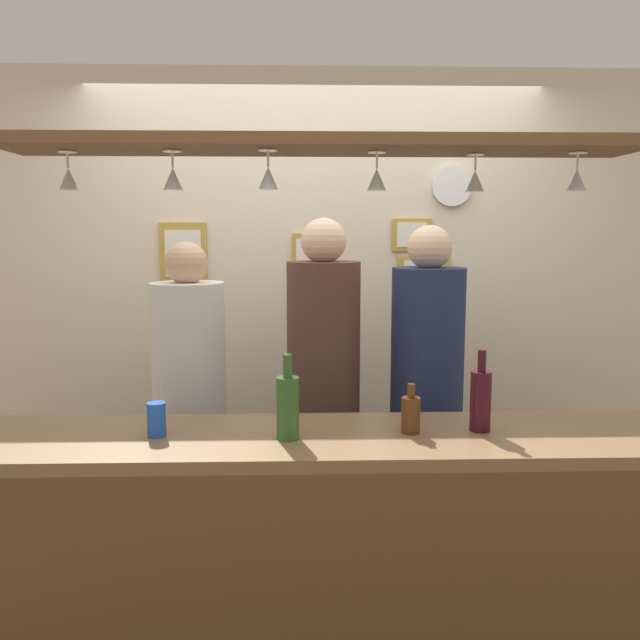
{
  "coord_description": "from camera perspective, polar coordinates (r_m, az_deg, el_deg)",
  "views": [
    {
      "loc": [
        -0.08,
        -2.6,
        1.71
      ],
      "look_at": [
        0.0,
        0.1,
        1.34
      ],
      "focal_mm": 36.57,
      "sensor_mm": 36.0,
      "label": 1
    }
  ],
  "objects": [
    {
      "name": "bar_counter",
      "position": [
        2.35,
        0.47,
        -18.52
      ],
      "size": [
        2.7,
        0.55,
        0.99
      ],
      "color": "brown",
      "rests_on": "ground_plane"
    },
    {
      "name": "hanging_wineglass_left",
      "position": [
        2.34,
        -12.74,
        12.07
      ],
      "size": [
        0.07,
        0.07,
        0.13
      ],
      "color": "silver",
      "rests_on": "overhead_glass_rack"
    },
    {
      "name": "hanging_wineglass_center_right",
      "position": [
        2.45,
        13.4,
        11.85
      ],
      "size": [
        0.07,
        0.07,
        0.13
      ],
      "color": "silver",
      "rests_on": "overhead_glass_rack"
    },
    {
      "name": "bottle_beer_brown_stubby",
      "position": [
        2.39,
        7.95,
        -8.12
      ],
      "size": [
        0.07,
        0.07,
        0.18
      ],
      "color": "#512D14",
      "rests_on": "bar_counter"
    },
    {
      "name": "hanging_wineglass_right",
      "position": [
        2.5,
        21.55,
        11.44
      ],
      "size": [
        0.07,
        0.07,
        0.13
      ],
      "color": "silver",
      "rests_on": "overhead_glass_rack"
    },
    {
      "name": "person_right_navy_shirt",
      "position": [
        3.1,
        9.34,
        -4.58
      ],
      "size": [
        0.34,
        0.34,
        1.74
      ],
      "color": "#2D334C",
      "rests_on": "ground_plane"
    },
    {
      "name": "overhead_glass_rack",
      "position": [
        2.33,
        0.31,
        15.06
      ],
      "size": [
        2.2,
        0.36,
        0.04
      ],
      "primitive_type": "cube",
      "color": "brown"
    },
    {
      "name": "bottle_champagne_green",
      "position": [
        2.29,
        -2.84,
        -7.51
      ],
      "size": [
        0.08,
        0.08,
        0.3
      ],
      "color": "#2D5623",
      "rests_on": "bar_counter"
    },
    {
      "name": "picture_frame_lower_pair",
      "position": [
        3.73,
        9.06,
        4.09
      ],
      "size": [
        0.3,
        0.02,
        0.18
      ],
      "color": "#B29338",
      "rests_on": "back_wall"
    },
    {
      "name": "hanging_wineglass_center_left",
      "position": [
        2.27,
        -4.55,
        12.38
      ],
      "size": [
        0.07,
        0.07,
        0.13
      ],
      "color": "silver",
      "rests_on": "overhead_glass_rack"
    },
    {
      "name": "wall_clock",
      "position": [
        3.76,
        11.48,
        11.4
      ],
      "size": [
        0.22,
        0.03,
        0.22
      ],
      "primitive_type": "cylinder",
      "rotation": [
        1.57,
        0.0,
        0.0
      ],
      "color": "white",
      "rests_on": "back_wall"
    },
    {
      "name": "ground_plane",
      "position": [
        3.12,
        0.06,
        -25.5
      ],
      "size": [
        8.0,
        8.0,
        0.0
      ],
      "primitive_type": "plane",
      "color": "brown"
    },
    {
      "name": "picture_frame_caricature",
      "position": [
        3.72,
        -11.88,
        5.72
      ],
      "size": [
        0.26,
        0.02,
        0.34
      ],
      "color": "#B29338",
      "rests_on": "back_wall"
    },
    {
      "name": "person_middle_brown_shirt",
      "position": [
        3.04,
        0.31,
        -4.32
      ],
      "size": [
        0.34,
        0.34,
        1.77
      ],
      "color": "#2D334C",
      "rests_on": "ground_plane"
    },
    {
      "name": "bottle_wine_dark_red",
      "position": [
        2.44,
        13.88,
        -6.73
      ],
      "size": [
        0.08,
        0.08,
        0.3
      ],
      "color": "#380F19",
      "rests_on": "bar_counter"
    },
    {
      "name": "picture_frame_upper_small",
      "position": [
        3.71,
        8.03,
        7.39
      ],
      "size": [
        0.22,
        0.02,
        0.18
      ],
      "color": "#B29338",
      "rests_on": "back_wall"
    },
    {
      "name": "person_left_white_patterned_shirt",
      "position": [
        3.1,
        -11.35,
        -5.56
      ],
      "size": [
        0.34,
        0.34,
        1.66
      ],
      "color": "#2D334C",
      "rests_on": "ground_plane"
    },
    {
      "name": "drink_can",
      "position": [
        2.4,
        -14.11,
        -8.44
      ],
      "size": [
        0.07,
        0.07,
        0.12
      ],
      "primitive_type": "cylinder",
      "color": "#1E4CB2",
      "rests_on": "bar_counter"
    },
    {
      "name": "picture_frame_crest",
      "position": [
        3.66,
        -1.03,
        5.56
      ],
      "size": [
        0.18,
        0.02,
        0.26
      ],
      "color": "#B29338",
      "rests_on": "back_wall"
    },
    {
      "name": "hanging_wineglass_center",
      "position": [
        2.33,
        4.99,
        12.26
      ],
      "size": [
        0.07,
        0.07,
        0.13
      ],
      "color": "silver",
      "rests_on": "overhead_glass_rack"
    },
    {
      "name": "back_wall",
      "position": [
        3.73,
        -0.47,
        1.46
      ],
      "size": [
        4.4,
        0.06,
        2.6
      ],
      "primitive_type": "cube",
      "color": "beige",
      "rests_on": "ground_plane"
    },
    {
      "name": "hanging_wineglass_far_left",
      "position": [
        2.46,
        -21.14,
        11.53
      ],
      "size": [
        0.07,
        0.07,
        0.13
      ],
      "color": "silver",
      "rests_on": "overhead_glass_rack"
    }
  ]
}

